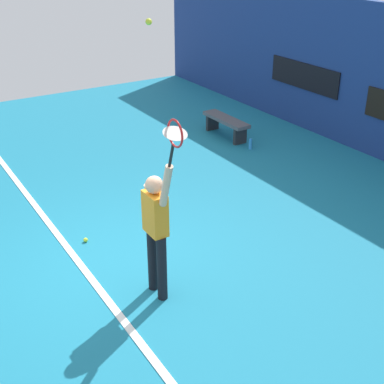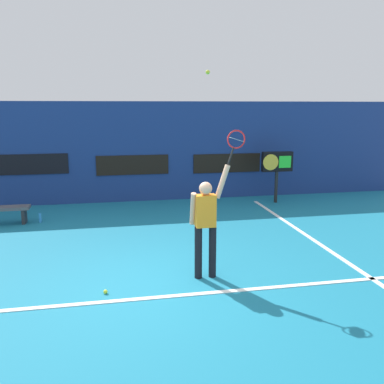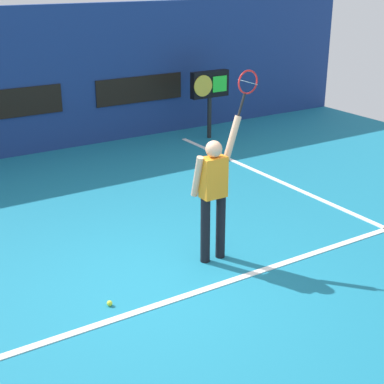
{
  "view_description": "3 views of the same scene",
  "coord_description": "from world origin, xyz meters",
  "px_view_note": "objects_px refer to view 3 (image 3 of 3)",
  "views": [
    {
      "loc": [
        5.89,
        -2.43,
        4.28
      ],
      "look_at": [
        0.96,
        0.67,
        1.37
      ],
      "focal_mm": 48.98,
      "sensor_mm": 36.0,
      "label": 1
    },
    {
      "loc": [
        -0.58,
        -6.38,
        2.93
      ],
      "look_at": [
        0.83,
        0.95,
        1.36
      ],
      "focal_mm": 38.49,
      "sensor_mm": 36.0,
      "label": 2
    },
    {
      "loc": [
        -3.12,
        -5.69,
        3.73
      ],
      "look_at": [
        0.64,
        0.27,
        1.01
      ],
      "focal_mm": 54.19,
      "sensor_mm": 36.0,
      "label": 3
    }
  ],
  "objects_px": {
    "spare_ball": "(110,303)",
    "tennis_racket": "(247,85)",
    "scoreboard_clock": "(210,87)",
    "tennis_player": "(213,190)"
  },
  "relations": [
    {
      "from": "scoreboard_clock",
      "to": "spare_ball",
      "type": "xyz_separation_m",
      "value": [
        -5.08,
        -5.45,
        -1.17
      ]
    },
    {
      "from": "scoreboard_clock",
      "to": "tennis_player",
      "type": "bearing_deg",
      "value": -123.47
    },
    {
      "from": "tennis_player",
      "to": "spare_ball",
      "type": "distance_m",
      "value": 1.99
    },
    {
      "from": "tennis_player",
      "to": "spare_ball",
      "type": "bearing_deg",
      "value": -168.83
    },
    {
      "from": "tennis_player",
      "to": "spare_ball",
      "type": "relative_size",
      "value": 29.06
    },
    {
      "from": "tennis_racket",
      "to": "tennis_player",
      "type": "bearing_deg",
      "value": 179.51
    },
    {
      "from": "scoreboard_clock",
      "to": "tennis_racket",
      "type": "bearing_deg",
      "value": -119.4
    },
    {
      "from": "tennis_racket",
      "to": "scoreboard_clock",
      "type": "xyz_separation_m",
      "value": [
        2.88,
        5.12,
        -1.15
      ]
    },
    {
      "from": "tennis_racket",
      "to": "spare_ball",
      "type": "height_order",
      "value": "tennis_racket"
    },
    {
      "from": "spare_ball",
      "to": "tennis_racket",
      "type": "bearing_deg",
      "value": 8.58
    }
  ]
}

